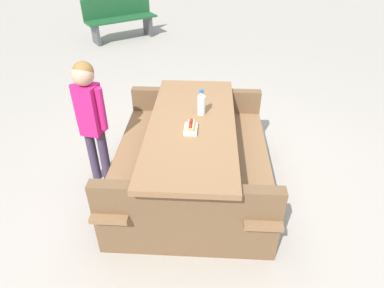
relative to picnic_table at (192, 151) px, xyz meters
name	(u,v)px	position (x,y,z in m)	size (l,w,h in m)	color
ground_plane	(192,187)	(0.00, 0.00, -0.44)	(30.00, 30.00, 0.00)	#ADA599
picnic_table	(192,151)	(0.00, 0.00, 0.00)	(1.84, 1.45, 0.75)	olive
soda_bottle	(201,103)	(-0.17, 0.07, 0.42)	(0.07, 0.07, 0.24)	silver
hotdog_tray	(191,127)	(0.13, 0.00, 0.34)	(0.18, 0.11, 0.08)	white
child_in_coat	(90,110)	(-0.06, -0.93, 0.36)	(0.21, 0.31, 1.26)	#3F334C
park_bench_mid	(120,17)	(-4.70, -1.91, 0.00)	(1.23, 1.43, 0.85)	#1E592D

